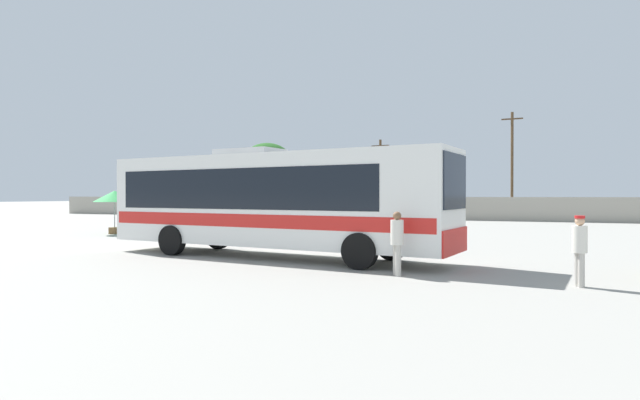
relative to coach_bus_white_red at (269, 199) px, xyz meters
name	(u,v)px	position (x,y,z in m)	size (l,w,h in m)	color
ground_plane	(345,235)	(-0.86, 10.45, -1.96)	(300.00, 300.00, 0.00)	gray
perimeter_wall	(415,208)	(-0.86, 29.26, -0.98)	(80.00, 0.30, 1.96)	#9E998C
coach_bus_white_red	(269,199)	(0.00, 0.00, 0.00)	(12.62, 4.18, 3.68)	white
attendant_by_bus_door	(397,240)	(5.00, -2.47, -1.02)	(0.47, 0.47, 1.67)	#B7B2A8
passenger_waiting_on_apron	(580,246)	(9.25, -2.53, -1.04)	(0.43, 0.43, 1.63)	#B7B2A8
vendor_umbrella_near_gate_green	(115,197)	(-12.60, 6.26, 0.04)	(2.20, 2.20, 2.35)	gray
parked_car_leftmost_white	(249,210)	(-14.81, 24.74, -1.17)	(4.41, 2.04, 1.50)	silver
parked_car_second_silver	(310,210)	(-9.17, 25.44, -1.16)	(4.71, 2.22, 1.53)	#B7BABF
parked_car_third_silver	(385,211)	(-2.50, 25.16, -1.16)	(4.20, 2.28, 1.52)	#B7BABF
utility_pole_near	(380,176)	(-5.05, 33.24, 1.97)	(1.80, 0.31, 7.50)	#4C3823
utility_pole_far	(512,163)	(6.95, 33.16, 2.95)	(1.80, 0.24, 9.45)	#4C3823
roadside_tree_left	(267,166)	(-17.28, 33.09, 3.22)	(5.74, 5.74, 7.62)	brown
roadside_tree_midleft	(333,174)	(-9.40, 31.83, 2.18)	(3.73, 3.73, 5.75)	brown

